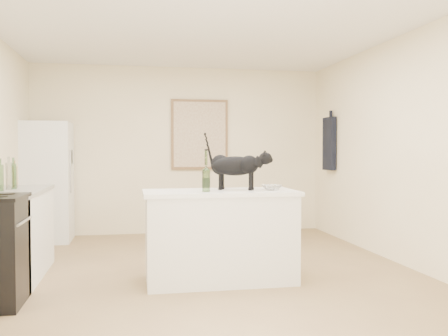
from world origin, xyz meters
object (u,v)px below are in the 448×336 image
wine_bottle (206,173)px  black_cat (235,168)px  glass_bowl (272,188)px  fridge (46,182)px

wine_bottle → black_cat: bearing=28.0°
glass_bowl → fridge: bearing=134.6°
fridge → wine_bottle: fridge is taller
fridge → glass_bowl: 3.65m
wine_bottle → glass_bowl: wine_bottle is taller
fridge → wine_bottle: bearing=-54.5°
wine_bottle → glass_bowl: bearing=4.8°
black_cat → wine_bottle: black_cat is taller
fridge → glass_bowl: fridge is taller
black_cat → glass_bowl: (0.35, -0.11, -0.19)m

